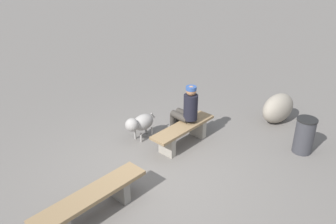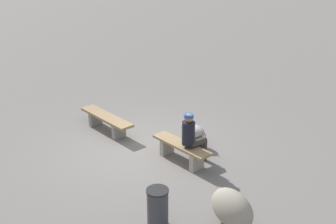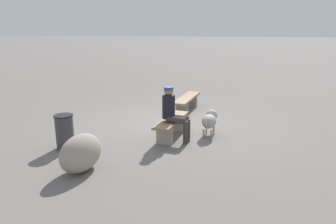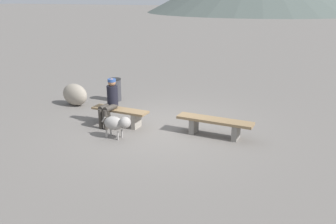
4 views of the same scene
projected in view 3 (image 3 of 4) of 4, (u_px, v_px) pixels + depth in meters
name	position (u px, v px, depth m)	size (l,w,h in m)	color
ground	(172.00, 124.00, 8.57)	(210.00, 210.00, 0.06)	slate
bench_left	(187.00, 101.00, 9.80)	(1.92, 0.54, 0.44)	gray
bench_right	(172.00, 125.00, 7.39)	(1.61, 0.50, 0.45)	gray
seated_person	(173.00, 111.00, 7.05)	(0.36, 0.65, 1.26)	black
dog	(210.00, 120.00, 7.51)	(0.82, 0.36, 0.58)	gray
trash_bin	(65.00, 132.00, 6.68)	(0.40, 0.40, 0.74)	#38383D
boulder	(81.00, 153.00, 5.59)	(0.52, 0.93, 0.69)	gray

